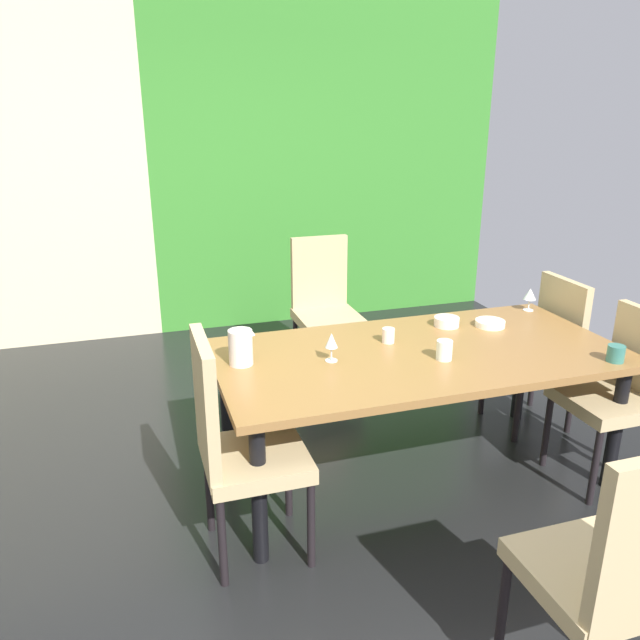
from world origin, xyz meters
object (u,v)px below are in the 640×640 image
object	(u,v)px
serving_bowl_east	(490,323)
pitcher_south	(241,347)
chair_right_near	(620,387)
chair_head_near	(617,567)
chair_left_near	(235,441)
chair_head_far	(324,302)
dining_table	(418,363)
wine_glass_rear	(331,342)
cup_left	(388,335)
cup_north	(616,354)
cup_front	(444,350)
wine_glass_west	(530,295)
chair_right_far	(542,344)

from	to	relation	value
serving_bowl_east	pitcher_south	world-z (taller)	pitcher_south
chair_right_near	chair_head_near	size ratio (longest dim) A/B	0.91
chair_left_near	chair_head_near	bearing A→B (deg)	41.71
chair_head_far	dining_table	bearing A→B (deg)	91.74
chair_right_near	wine_glass_rear	xyz separation A→B (m)	(-1.48, 0.34, 0.30)
cup_left	chair_head_near	bearing A→B (deg)	-87.08
chair_left_near	chair_head_far	distance (m)	2.02
serving_bowl_east	cup_left	world-z (taller)	cup_left
dining_table	cup_left	size ratio (longest dim) A/B	26.69
chair_head_far	cup_left	bearing A→B (deg)	87.36
wine_glass_rear	pitcher_south	bearing A→B (deg)	167.68
dining_table	serving_bowl_east	distance (m)	0.60
cup_north	pitcher_south	size ratio (longest dim) A/B	0.47
dining_table	serving_bowl_east	size ratio (longest dim) A/B	12.47
chair_right_near	serving_bowl_east	world-z (taller)	chair_right_near
cup_left	cup_front	world-z (taller)	cup_front
dining_table	chair_right_near	distance (m)	1.07
chair_right_near	chair_head_far	world-z (taller)	chair_head_far
chair_right_near	wine_glass_west	world-z (taller)	chair_right_near
pitcher_south	serving_bowl_east	bearing A→B (deg)	4.40
dining_table	cup_front	bearing A→B (deg)	-64.45
chair_head_far	wine_glass_west	world-z (taller)	chair_head_far
chair_head_far	chair_head_near	size ratio (longest dim) A/B	0.99
cup_front	chair_left_near	bearing A→B (deg)	-170.10
chair_right_near	cup_front	world-z (taller)	chair_right_near
chair_head_far	chair_left_near	bearing A→B (deg)	61.21
chair_right_near	wine_glass_west	bearing A→B (deg)	5.94
serving_bowl_east	cup_north	world-z (taller)	cup_north
chair_left_near	wine_glass_rear	size ratio (longest dim) A/B	7.23
serving_bowl_east	pitcher_south	xyz separation A→B (m)	(-1.45, -0.11, 0.07)
chair_right_far	cup_front	bearing A→B (deg)	116.32
cup_left	chair_head_far	bearing A→B (deg)	87.36
chair_right_near	chair_head_near	xyz separation A→B (m)	(-1.03, -1.12, 0.03)
dining_table	cup_left	xyz separation A→B (m)	(-0.10, 0.16, 0.11)
wine_glass_rear	chair_left_near	bearing A→B (deg)	-148.17
dining_table	chair_head_near	bearing A→B (deg)	-90.84
wine_glass_rear	cup_left	distance (m)	0.40
chair_right_near	pitcher_south	xyz separation A→B (m)	(-1.91, 0.43, 0.29)
wine_glass_rear	wine_glass_west	distance (m)	1.45
dining_table	wine_glass_rear	size ratio (longest dim) A/B	14.43
dining_table	pitcher_south	distance (m)	0.92
cup_north	dining_table	bearing A→B (deg)	154.09
cup_left	dining_table	bearing A→B (deg)	-57.16
chair_right_near	cup_left	bearing A→B (deg)	66.32
cup_front	chair_right_far	bearing A→B (deg)	26.32
chair_right_near	chair_head_near	bearing A→B (deg)	137.37
wine_glass_west	cup_north	world-z (taller)	wine_glass_west
pitcher_south	wine_glass_rear	bearing A→B (deg)	-12.32
dining_table	cup_left	world-z (taller)	cup_left
chair_right_near	chair_head_far	distance (m)	2.06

